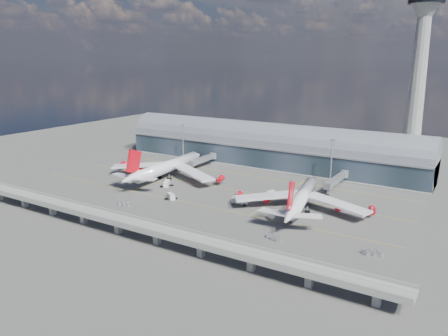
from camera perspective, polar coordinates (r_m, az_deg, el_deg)
The scene contains 20 objects.
ground at distance 220.16m, azimuth -3.47°, elevation -3.76°, with size 500.00×500.00×0.00m, color #474744.
taxi_lines at distance 237.73m, azimuth -0.41°, elevation -2.37°, with size 200.00×80.12×0.01m.
terminal at distance 282.49m, azimuth 5.62°, elevation 2.61°, with size 200.00×30.00×28.00m.
control_tower at distance 256.98m, azimuth 23.88°, elevation 9.41°, with size 19.00×19.00×103.00m.
guideway at distance 178.89m, azimuth -13.73°, elevation -6.69°, with size 220.00×8.50×7.20m.
floodlight_mast_left at distance 288.49m, azimuth -5.38°, elevation 3.33°, with size 3.00×0.70×25.70m.
floodlight_mast_right at distance 242.96m, azimuth 13.84°, elevation 0.90°, with size 3.00×0.70×25.70m.
airliner_left at distance 253.28m, azimuth -7.62°, elevation 0.10°, with size 72.21×75.88×23.11m.
airliner_right at distance 202.05m, azimuth 10.09°, elevation -3.97°, with size 64.19×67.18×21.44m.
jet_bridge_left at distance 278.46m, azimuth -2.61°, elevation 1.20°, with size 4.40×28.00×7.25m.
jet_bridge_right at distance 240.03m, azimuth 14.59°, elevation -1.39°, with size 4.40×32.00×7.25m.
service_truck_0 at distance 237.85m, azimuth -7.50°, elevation -2.06°, with size 6.11×8.01×3.22m.
service_truck_1 at distance 216.20m, azimuth -6.95°, elevation -3.74°, with size 6.00×5.08×3.19m.
service_truck_2 at distance 208.49m, azimuth 2.16°, elevation -4.33°, with size 8.57×3.34×3.03m.
service_truck_3 at distance 211.75m, azimuth 2.26°, elevation -4.07°, with size 2.81×6.06×2.85m.
service_truck_4 at distance 222.57m, azimuth 6.13°, elevation -3.27°, with size 3.50×4.80×2.53m.
service_truck_5 at distance 273.21m, azimuth -5.90°, elevation 0.13°, with size 6.76×6.67×3.32m.
cargo_train_0 at distance 211.63m, azimuth -12.98°, elevation -4.64°, with size 6.64×4.06×1.49m.
cargo_train_1 at distance 170.50m, azimuth 6.51°, elevation -9.05°, with size 7.02×3.27×1.54m.
cargo_train_2 at distance 165.75m, azimuth 18.84°, elevation -10.45°, with size 7.46×3.51×1.64m.
Camera 1 is at (120.99, -170.93, 67.93)m, focal length 35.00 mm.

